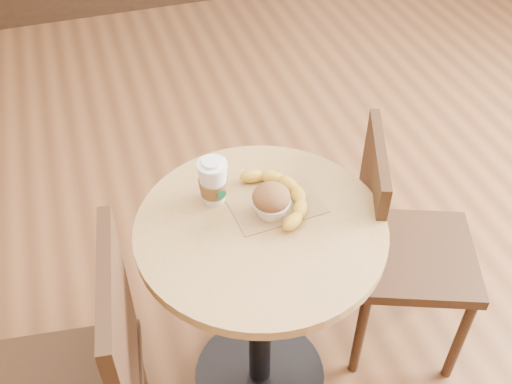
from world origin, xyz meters
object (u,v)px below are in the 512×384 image
(cafe_table, at_px, (260,282))
(muffin, at_px, (271,201))
(chair_right, at_px, (398,245))
(coffee_cup, at_px, (213,183))
(banana, at_px, (281,196))

(cafe_table, height_order, muffin, muffin)
(cafe_table, xyz_separation_m, muffin, (0.04, 0.03, 0.28))
(muffin, bearing_deg, chair_right, 1.81)
(coffee_cup, bearing_deg, chair_right, -26.66)
(cafe_table, bearing_deg, muffin, 37.23)
(cafe_table, relative_size, banana, 2.79)
(coffee_cup, bearing_deg, muffin, -56.03)
(chair_right, relative_size, muffin, 8.38)
(muffin, distance_m, banana, 0.06)
(muffin, height_order, banana, muffin)
(coffee_cup, height_order, muffin, coffee_cup)
(chair_right, bearing_deg, coffee_cup, 102.55)
(coffee_cup, bearing_deg, cafe_table, -72.93)
(cafe_table, relative_size, chair_right, 0.88)
(cafe_table, bearing_deg, coffee_cup, 124.92)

